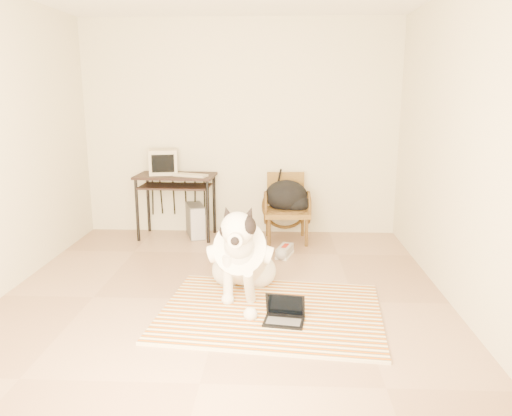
# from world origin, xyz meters

# --- Properties ---
(floor) EXTENTS (4.50, 4.50, 0.00)m
(floor) POSITION_xyz_m (0.00, 0.00, 0.00)
(floor) COLOR #9E7B61
(floor) RESTS_ON ground
(wall_back) EXTENTS (4.50, 0.00, 4.50)m
(wall_back) POSITION_xyz_m (0.00, 2.25, 1.35)
(wall_back) COLOR beige
(wall_back) RESTS_ON floor
(wall_front) EXTENTS (4.50, 0.00, 4.50)m
(wall_front) POSITION_xyz_m (0.00, -2.25, 1.35)
(wall_front) COLOR beige
(wall_front) RESTS_ON floor
(wall_right) EXTENTS (0.00, 4.50, 4.50)m
(wall_right) POSITION_xyz_m (2.00, 0.00, 1.35)
(wall_right) COLOR beige
(wall_right) RESTS_ON floor
(rug) EXTENTS (1.95, 1.57, 0.02)m
(rug) POSITION_xyz_m (0.43, -0.26, 0.01)
(rug) COLOR #BD5609
(rug) RESTS_ON floor
(dog) EXTENTS (0.61, 1.27, 0.91)m
(dog) POSITION_xyz_m (0.17, 0.13, 0.36)
(dog) COLOR silver
(dog) RESTS_ON rug
(laptop) EXTENTS (0.34, 0.27, 0.22)m
(laptop) POSITION_xyz_m (0.55, -0.45, 0.08)
(laptop) COLOR black
(laptop) RESTS_ON rug
(computer_desk) EXTENTS (0.99, 0.58, 0.80)m
(computer_desk) POSITION_xyz_m (-0.79, 1.94, 0.69)
(computer_desk) COLOR black
(computer_desk) RESTS_ON floor
(crt_monitor) EXTENTS (0.40, 0.38, 0.31)m
(crt_monitor) POSITION_xyz_m (-0.95, 2.00, 0.96)
(crt_monitor) COLOR #B3A68C
(crt_monitor) RESTS_ON computer_desk
(desk_keyboard) EXTENTS (0.44, 0.28, 0.03)m
(desk_keyboard) POSITION_xyz_m (-0.58, 1.83, 0.82)
(desk_keyboard) COLOR #B3A68C
(desk_keyboard) RESTS_ON computer_desk
(pc_tower) EXTENTS (0.31, 0.48, 0.42)m
(pc_tower) POSITION_xyz_m (-0.56, 1.98, 0.21)
(pc_tower) COLOR #4F4F51
(pc_tower) RESTS_ON floor
(rattan_chair) EXTENTS (0.57, 0.55, 0.82)m
(rattan_chair) POSITION_xyz_m (0.59, 1.88, 0.41)
(rattan_chair) COLOR brown
(rattan_chair) RESTS_ON floor
(backpack) EXTENTS (0.55, 0.43, 0.38)m
(backpack) POSITION_xyz_m (0.61, 1.84, 0.55)
(backpack) COLOR black
(backpack) RESTS_ON rattan_chair
(sneaker_left) EXTENTS (0.22, 0.32, 0.11)m
(sneaker_left) POSITION_xyz_m (0.29, 1.07, 0.05)
(sneaker_left) COLOR white
(sneaker_left) RESTS_ON floor
(sneaker_right) EXTENTS (0.22, 0.35, 0.12)m
(sneaker_right) POSITION_xyz_m (0.57, 1.24, 0.05)
(sneaker_right) COLOR white
(sneaker_right) RESTS_ON floor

